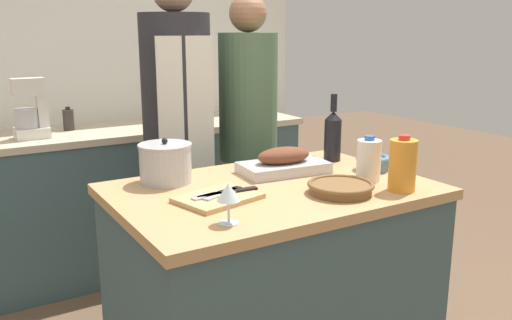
{
  "coord_description": "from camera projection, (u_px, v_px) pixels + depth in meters",
  "views": [
    {
      "loc": [
        -1.09,
        -1.69,
        1.52
      ],
      "look_at": [
        0.0,
        0.12,
        1.01
      ],
      "focal_mm": 38.0,
      "sensor_mm": 36.0,
      "label": 1
    }
  ],
  "objects": [
    {
      "name": "kitchen_island",
      "position": [
        272.0,
        295.0,
        2.2
      ],
      "size": [
        1.21,
        0.81,
        0.93
      ],
      "color": "#3D565B",
      "rests_on": "ground_plane"
    },
    {
      "name": "back_counter",
      "position": [
        139.0,
        195.0,
        3.53
      ],
      "size": [
        2.18,
        0.6,
        0.92
      ],
      "color": "#3D565B",
      "rests_on": "ground_plane"
    },
    {
      "name": "back_wall",
      "position": [
        115.0,
        66.0,
        3.63
      ],
      "size": [
        2.68,
        0.1,
        2.55
      ],
      "color": "silver",
      "rests_on": "ground_plane"
    },
    {
      "name": "roasting_pan",
      "position": [
        284.0,
        163.0,
        2.28
      ],
      "size": [
        0.38,
        0.23,
        0.11
      ],
      "color": "#BCBCC1",
      "rests_on": "kitchen_island"
    },
    {
      "name": "wicker_basket",
      "position": [
        341.0,
        187.0,
        2.0
      ],
      "size": [
        0.25,
        0.25,
        0.04
      ],
      "color": "brown",
      "rests_on": "kitchen_island"
    },
    {
      "name": "cutting_board",
      "position": [
        218.0,
        198.0,
        1.92
      ],
      "size": [
        0.32,
        0.27,
        0.02
      ],
      "color": "tan",
      "rests_on": "kitchen_island"
    },
    {
      "name": "stock_pot",
      "position": [
        166.0,
        163.0,
        2.13
      ],
      "size": [
        0.21,
        0.21,
        0.18
      ],
      "color": "#B7B7BC",
      "rests_on": "kitchen_island"
    },
    {
      "name": "mixing_bowl",
      "position": [
        373.0,
        162.0,
        2.32
      ],
      "size": [
        0.15,
        0.15,
        0.06
      ],
      "color": "slate",
      "rests_on": "kitchen_island"
    },
    {
      "name": "juice_jug",
      "position": [
        403.0,
        165.0,
        2.02
      ],
      "size": [
        0.1,
        0.1,
        0.21
      ],
      "color": "orange",
      "rests_on": "kitchen_island"
    },
    {
      "name": "milk_jug",
      "position": [
        369.0,
        160.0,
        2.15
      ],
      "size": [
        0.1,
        0.1,
        0.18
      ],
      "color": "white",
      "rests_on": "kitchen_island"
    },
    {
      "name": "wine_bottle_green",
      "position": [
        333.0,
        135.0,
        2.48
      ],
      "size": [
        0.08,
        0.08,
        0.31
      ],
      "color": "black",
      "rests_on": "kitchen_island"
    },
    {
      "name": "wine_glass_left",
      "position": [
        228.0,
        194.0,
        1.67
      ],
      "size": [
        0.07,
        0.07,
        0.13
      ],
      "color": "silver",
      "rests_on": "kitchen_island"
    },
    {
      "name": "knife_chef",
      "position": [
        229.0,
        192.0,
        1.95
      ],
      "size": [
        0.24,
        0.04,
        0.01
      ],
      "color": "#B7B7BC",
      "rests_on": "cutting_board"
    },
    {
      "name": "knife_paring",
      "position": [
        217.0,
        194.0,
        1.93
      ],
      "size": [
        0.19,
        0.06,
        0.01
      ],
      "color": "#B7B7BC",
      "rests_on": "cutting_board"
    },
    {
      "name": "knife_bread",
      "position": [
        224.0,
        193.0,
        1.94
      ],
      "size": [
        0.18,
        0.1,
        0.01
      ],
      "color": "#B7B7BC",
      "rests_on": "cutting_board"
    },
    {
      "name": "stand_mixer",
      "position": [
        31.0,
        113.0,
        3.01
      ],
      "size": [
        0.18,
        0.14,
        0.34
      ],
      "color": "silver",
      "rests_on": "back_counter"
    },
    {
      "name": "condiment_bottle_tall",
      "position": [
        68.0,
        120.0,
        3.27
      ],
      "size": [
        0.06,
        0.06,
        0.14
      ],
      "color": "#332D28",
      "rests_on": "back_counter"
    },
    {
      "name": "condiment_bottle_short",
      "position": [
        161.0,
        109.0,
        3.45
      ],
      "size": [
        0.06,
        0.06,
        0.22
      ],
      "color": "maroon",
      "rests_on": "back_counter"
    },
    {
      "name": "condiment_bottle_extra",
      "position": [
        188.0,
        106.0,
        3.75
      ],
      "size": [
        0.06,
        0.06,
        0.17
      ],
      "color": "#234C28",
      "rests_on": "back_counter"
    },
    {
      "name": "person_cook_aproned",
      "position": [
        178.0,
        131.0,
        2.8
      ],
      "size": [
        0.35,
        0.37,
        1.81
      ],
      "rotation": [
        0.0,
        0.0,
        -0.13
      ],
      "color": "beige",
      "rests_on": "ground_plane"
    },
    {
      "name": "person_cook_guest",
      "position": [
        248.0,
        136.0,
        2.98
      ],
      "size": [
        0.32,
        0.32,
        1.7
      ],
      "rotation": [
        0.0,
        0.0,
        0.28
      ],
      "color": "beige",
      "rests_on": "ground_plane"
    }
  ]
}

